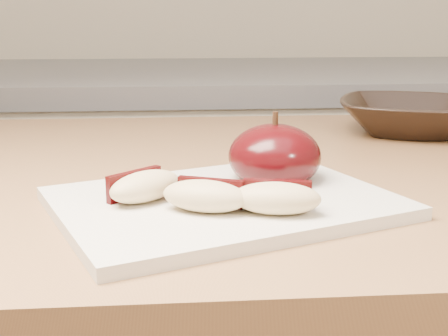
{
  "coord_description": "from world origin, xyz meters",
  "views": [
    {
      "loc": [
        -0.07,
        -0.15,
        1.06
      ],
      "look_at": [
        -0.02,
        0.35,
        0.94
      ],
      "focal_mm": 50.0,
      "sensor_mm": 36.0,
      "label": 1
    }
  ],
  "objects": [
    {
      "name": "apple_half",
      "position": [
        0.03,
        0.4,
        0.93
      ],
      "size": [
        0.11,
        0.11,
        0.07
      ],
      "rotation": [
        0.0,
        0.0,
        0.28
      ],
      "color": "black",
      "rests_on": "cutting_board"
    },
    {
      "name": "bowl",
      "position": [
        0.26,
        0.66,
        0.92
      ],
      "size": [
        0.24,
        0.24,
        0.05
      ],
      "primitive_type": "imported",
      "rotation": [
        0.0,
        0.0,
        -0.34
      ],
      "color": "black",
      "rests_on": "island_counter"
    },
    {
      "name": "apple_wedge_b",
      "position": [
        -0.04,
        0.32,
        0.92
      ],
      "size": [
        0.08,
        0.06,
        0.02
      ],
      "rotation": [
        0.0,
        0.0,
        -0.38
      ],
      "color": "#D1B885",
      "rests_on": "cutting_board"
    },
    {
      "name": "apple_wedge_c",
      "position": [
        0.01,
        0.3,
        0.92
      ],
      "size": [
        0.07,
        0.05,
        0.02
      ],
      "rotation": [
        0.0,
        0.0,
        -0.2
      ],
      "color": "#D1B885",
      "rests_on": "cutting_board"
    },
    {
      "name": "apple_wedge_a",
      "position": [
        -0.09,
        0.35,
        0.92
      ],
      "size": [
        0.07,
        0.07,
        0.02
      ],
      "rotation": [
        0.0,
        0.0,
        0.73
      ],
      "color": "#D1B885",
      "rests_on": "cutting_board"
    },
    {
      "name": "cutting_board",
      "position": [
        -0.02,
        0.35,
        0.91
      ],
      "size": [
        0.33,
        0.29,
        0.01
      ],
      "primitive_type": "cube",
      "rotation": [
        0.0,
        0.0,
        0.38
      ],
      "color": "beige",
      "rests_on": "island_counter"
    },
    {
      "name": "back_cabinet",
      "position": [
        0.0,
        1.2,
        0.47
      ],
      "size": [
        2.4,
        0.62,
        0.94
      ],
      "color": "silver",
      "rests_on": "ground"
    }
  ]
}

